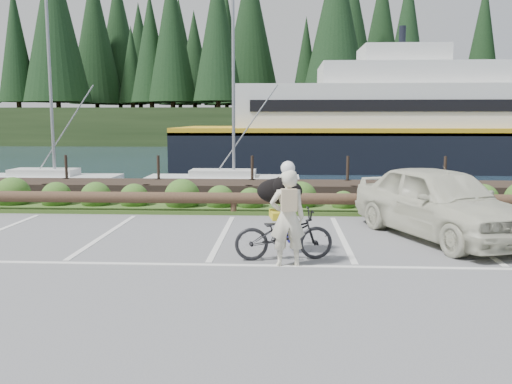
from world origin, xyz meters
TOP-DOWN VIEW (x-y plane):
  - ground at (0.00, 0.00)m, footprint 72.00×72.00m
  - harbor_backdrop at (0.39, 78.52)m, footprint 170.00×160.00m
  - vegetation_strip at (0.00, 5.30)m, footprint 34.00×1.60m
  - log_rail at (0.00, 4.60)m, footprint 32.00×0.30m
  - bicycle at (1.34, 0.04)m, footprint 1.86×0.88m
  - cyclist at (1.40, -0.37)m, footprint 0.67×0.49m
  - dog at (1.25, 0.61)m, footprint 0.55×0.92m
  - parked_car at (4.66, 2.03)m, footprint 3.44×4.94m

SIDE VIEW (x-z plane):
  - harbor_backdrop at x=0.39m, z-range -15.00..15.00m
  - ground at x=0.00m, z-range 0.00..0.00m
  - log_rail at x=0.00m, z-range -0.30..0.30m
  - vegetation_strip at x=0.00m, z-range 0.00..0.10m
  - bicycle at x=1.34m, z-range 0.00..0.94m
  - parked_car at x=4.66m, z-range 0.00..1.56m
  - cyclist at x=1.40m, z-range 0.00..1.69m
  - dog at x=1.25m, z-range 0.94..1.44m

